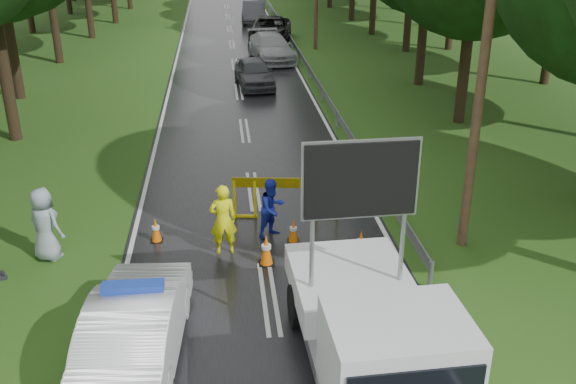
{
  "coord_description": "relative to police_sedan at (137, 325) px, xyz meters",
  "views": [
    {
      "loc": [
        -0.89,
        -12.19,
        7.96
      ],
      "look_at": [
        0.74,
        2.89,
        1.3
      ],
      "focal_mm": 40.0,
      "sensor_mm": 36.0,
      "label": 1
    }
  ],
  "objects": [
    {
      "name": "cone_left_mid",
      "position": [
        -0.06,
        4.81,
        -0.43
      ],
      "size": [
        0.32,
        0.32,
        0.68
      ],
      "color": "black",
      "rests_on": "ground"
    },
    {
      "name": "queue_car_second",
      "position": [
        4.8,
        26.72,
        -0.01
      ],
      "size": [
        2.78,
        5.42,
        1.51
      ],
      "primitive_type": "imported",
      "rotation": [
        0.0,
        0.0,
        0.13
      ],
      "color": "#A7ABAF",
      "rests_on": "ground"
    },
    {
      "name": "queue_car_first",
      "position": [
        3.46,
        20.72,
        -0.06
      ],
      "size": [
        2.03,
        4.24,
        1.4
      ],
      "primitive_type": "imported",
      "rotation": [
        0.0,
        0.0,
        0.09
      ],
      "color": "#3F4247",
      "rests_on": "ground"
    },
    {
      "name": "queue_car_fourth",
      "position": [
        4.64,
        40.87,
        0.03
      ],
      "size": [
        2.12,
        4.96,
        1.59
      ],
      "primitive_type": "imported",
      "rotation": [
        0.0,
        0.0,
        -0.09
      ],
      "color": "#46474E",
      "rests_on": "ground"
    },
    {
      "name": "civilian",
      "position": [
        2.99,
        4.81,
        0.05
      ],
      "size": [
        1.0,
        0.96,
        1.62
      ],
      "primitive_type": "imported",
      "rotation": [
        0.0,
        0.0,
        0.65
      ],
      "color": "#1B29B4",
      "rests_on": "ground"
    },
    {
      "name": "work_truck",
      "position": [
        4.27,
        -1.25,
        0.38
      ],
      "size": [
        2.54,
        5.38,
        4.22
      ],
      "rotation": [
        0.0,
        0.0,
        0.03
      ],
      "color": "gray",
      "rests_on": "ground"
    },
    {
      "name": "cone_far",
      "position": [
        3.5,
        4.39,
        -0.45
      ],
      "size": [
        0.31,
        0.31,
        0.65
      ],
      "color": "black",
      "rests_on": "ground"
    },
    {
      "name": "officer",
      "position": [
        1.7,
        4.01,
        0.17
      ],
      "size": [
        0.73,
        0.52,
        1.86
      ],
      "primitive_type": "imported",
      "rotation": [
        0.0,
        0.0,
        3.25
      ],
      "color": "#F3FA0D",
      "rests_on": "ground"
    },
    {
      "name": "queue_car_third",
      "position": [
        5.26,
        32.72,
        0.03
      ],
      "size": [
        3.37,
        5.97,
        1.57
      ],
      "primitive_type": "imported",
      "rotation": [
        0.0,
        0.0,
        -0.14
      ],
      "color": "black",
      "rests_on": "ground"
    },
    {
      "name": "guardrail",
      "position": [
        6.36,
        31.48,
        -0.21
      ],
      "size": [
        0.12,
        60.06,
        0.7
      ],
      "color": "gray",
      "rests_on": "ground"
    },
    {
      "name": "utility_pole_near",
      "position": [
        7.86,
        3.81,
        4.3
      ],
      "size": [
        1.4,
        0.24,
        10.0
      ],
      "color": "#462D20",
      "rests_on": "ground"
    },
    {
      "name": "bystander_right",
      "position": [
        -2.64,
        4.2,
        0.18
      ],
      "size": [
        1.1,
        0.99,
        1.89
      ],
      "primitive_type": "imported",
      "rotation": [
        0.0,
        0.0,
        2.61
      ],
      "color": "#8A9AA6",
      "rests_on": "ground"
    },
    {
      "name": "barrier",
      "position": [
        3.46,
        5.81,
        0.17
      ],
      "size": [
        2.97,
        0.47,
        1.23
      ],
      "rotation": [
        0.0,
        0.0,
        -0.14
      ],
      "color": "yellow",
      "rests_on": "ground"
    },
    {
      "name": "road",
      "position": [
        2.66,
        31.81,
        -0.75
      ],
      "size": [
        7.0,
        140.0,
        0.02
      ],
      "primitive_type": "cube",
      "color": "black",
      "rests_on": "ground"
    },
    {
      "name": "ground",
      "position": [
        2.66,
        1.81,
        -0.76
      ],
      "size": [
        160.0,
        160.0,
        0.0
      ],
      "primitive_type": "plane",
      "color": "#274D16",
      "rests_on": "ground"
    },
    {
      "name": "cone_right",
      "position": [
        5.06,
        3.31,
        -0.37
      ],
      "size": [
        0.38,
        0.38,
        0.8
      ],
      "color": "black",
      "rests_on": "ground"
    },
    {
      "name": "cone_center",
      "position": [
        2.72,
        3.31,
        -0.37
      ],
      "size": [
        0.38,
        0.38,
        0.81
      ],
      "color": "black",
      "rests_on": "ground"
    },
    {
      "name": "police_sedan",
      "position": [
        0.0,
        0.0,
        0.0
      ],
      "size": [
        1.94,
        4.7,
        1.67
      ],
      "rotation": [
        0.0,
        0.0,
        3.07
      ],
      "color": "white",
      "rests_on": "ground"
    }
  ]
}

